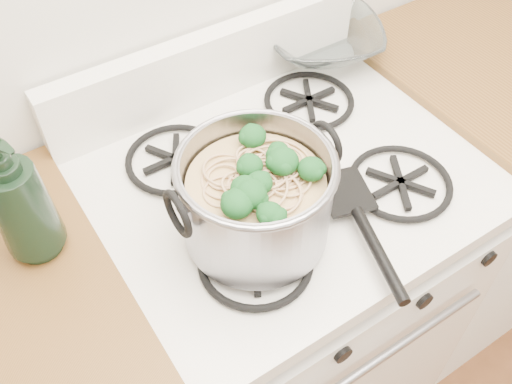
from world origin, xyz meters
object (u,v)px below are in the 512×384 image
object	(u,v)px
spatula	(345,189)
bottle	(18,197)
glass_bowl	(322,45)
gas_range	(279,296)
stock_pot	(256,199)

from	to	relation	value
spatula	bottle	world-z (taller)	bottle
spatula	glass_bowl	distance (m)	0.47
spatula	glass_bowl	size ratio (longest dim) A/B	2.78
gas_range	stock_pot	world-z (taller)	stock_pot
gas_range	glass_bowl	xyz separation A→B (m)	(0.30, 0.28, 0.50)
stock_pot	bottle	size ratio (longest dim) A/B	1.13
spatula	glass_bowl	world-z (taller)	glass_bowl
stock_pot	glass_bowl	xyz separation A→B (m)	(0.44, 0.38, -0.07)
stock_pot	bottle	world-z (taller)	bottle
stock_pot	spatula	xyz separation A→B (m)	(0.19, -0.02, -0.07)
glass_bowl	spatula	bearing A→B (deg)	-122.25
stock_pot	bottle	bearing A→B (deg)	151.86
bottle	gas_range	bearing A→B (deg)	-31.29
spatula	glass_bowl	bearing A→B (deg)	74.98
bottle	stock_pot	bearing A→B (deg)	-49.45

